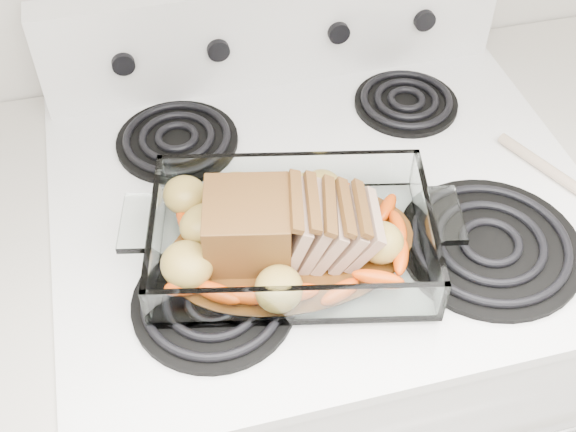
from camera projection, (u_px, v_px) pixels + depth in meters
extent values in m
cube|color=white|center=(314.00, 363.00, 1.41)|extent=(0.76, 0.65, 0.92)
cube|color=white|center=(322.00, 197.00, 1.06)|extent=(0.78, 0.67, 0.02)
cube|color=white|center=(274.00, 30.00, 1.18)|extent=(0.76, 0.06, 0.18)
cylinder|color=black|center=(214.00, 302.00, 0.92)|extent=(0.21, 0.21, 0.01)
cylinder|color=black|center=(489.00, 246.00, 0.98)|extent=(0.25, 0.25, 0.01)
cylinder|color=black|center=(177.00, 141.00, 1.13)|extent=(0.19, 0.19, 0.01)
cylinder|color=black|center=(406.00, 103.00, 1.19)|extent=(0.17, 0.17, 0.01)
cylinder|color=black|center=(123.00, 63.00, 1.12)|extent=(0.04, 0.02, 0.04)
cylinder|color=black|center=(218.00, 49.00, 1.15)|extent=(0.04, 0.02, 0.04)
cylinder|color=black|center=(338.00, 32.00, 1.18)|extent=(0.04, 0.02, 0.04)
cylinder|color=black|center=(424.00, 19.00, 1.21)|extent=(0.04, 0.02, 0.04)
cube|color=white|center=(292.00, 249.00, 0.97)|extent=(0.36, 0.24, 0.01)
cube|color=white|center=(316.00, 301.00, 0.86)|extent=(0.36, 0.01, 0.06)
cube|color=white|center=(271.00, 172.00, 1.02)|extent=(0.36, 0.01, 0.06)
cube|color=white|center=(155.00, 258.00, 0.91)|extent=(0.01, 0.24, 0.06)
cube|color=white|center=(420.00, 207.00, 0.97)|extent=(0.01, 0.24, 0.06)
cylinder|color=#4E2B0D|center=(292.00, 246.00, 0.96)|extent=(0.21, 0.21, 0.00)
cube|color=brown|center=(248.00, 233.00, 0.92)|extent=(0.11, 0.11, 0.09)
cube|color=tan|center=(296.00, 225.00, 0.93)|extent=(0.04, 0.10, 0.08)
cube|color=tan|center=(311.00, 223.00, 0.94)|extent=(0.04, 0.10, 0.08)
cube|color=tan|center=(327.00, 221.00, 0.94)|extent=(0.05, 0.10, 0.08)
cube|color=tan|center=(342.00, 219.00, 0.95)|extent=(0.05, 0.10, 0.07)
cube|color=tan|center=(357.00, 217.00, 0.95)|extent=(0.05, 0.10, 0.07)
ellipsoid|color=#E0500F|center=(187.00, 315.00, 0.88)|extent=(0.06, 0.02, 0.02)
ellipsoid|color=#E0500F|center=(399.00, 272.00, 0.92)|extent=(0.06, 0.02, 0.02)
ellipsoid|color=#E0500F|center=(402.00, 208.00, 1.00)|extent=(0.06, 0.02, 0.02)
ellipsoid|color=#E0500F|center=(164.00, 241.00, 0.96)|extent=(0.06, 0.02, 0.02)
ellipsoid|color=gold|center=(159.00, 213.00, 0.97)|extent=(0.07, 0.06, 0.05)
ellipsoid|color=gold|center=(290.00, 184.00, 1.01)|extent=(0.07, 0.06, 0.05)
ellipsoid|color=gold|center=(392.00, 229.00, 0.95)|extent=(0.07, 0.06, 0.05)
cylinder|color=#C5AF97|center=(553.00, 172.00, 1.07)|extent=(0.09, 0.19, 0.02)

